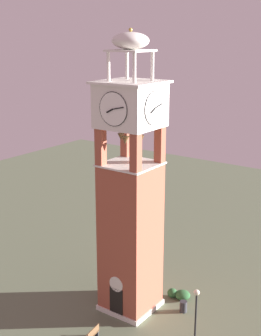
% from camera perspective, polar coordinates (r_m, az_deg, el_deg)
% --- Properties ---
extents(ground, '(80.00, 80.00, 0.00)m').
position_cam_1_polar(ground, '(35.43, 0.00, -16.30)').
color(ground, '#5B664C').
extents(clock_tower, '(3.92, 3.92, 19.19)m').
position_cam_1_polar(clock_tower, '(31.91, -0.00, -4.10)').
color(clock_tower, '#9E4C38').
rests_on(clock_tower, ground).
extents(park_bench, '(0.64, 1.64, 0.95)m').
position_cam_1_polar(park_bench, '(31.85, -4.84, -19.45)').
color(park_bench, brown).
rests_on(park_bench, ground).
extents(lamp_post, '(0.36, 0.36, 3.89)m').
position_cam_1_polar(lamp_post, '(30.57, 7.89, -16.23)').
color(lamp_post, black).
rests_on(lamp_post, ground).
extents(trash_bin, '(0.52, 0.52, 0.80)m').
position_cam_1_polar(trash_bin, '(34.89, 6.36, -16.20)').
color(trash_bin, '#2D2D33').
rests_on(trash_bin, ground).
extents(shrub_near_entry, '(0.74, 0.74, 0.67)m').
position_cam_1_polar(shrub_near_entry, '(36.49, 5.05, -14.72)').
color(shrub_near_entry, '#28562D').
rests_on(shrub_near_entry, ground).
extents(shrub_left_of_tower, '(1.12, 1.12, 0.63)m').
position_cam_1_polar(shrub_left_of_tower, '(36.35, 6.29, -14.92)').
color(shrub_left_of_tower, '#28562D').
rests_on(shrub_left_of_tower, ground).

